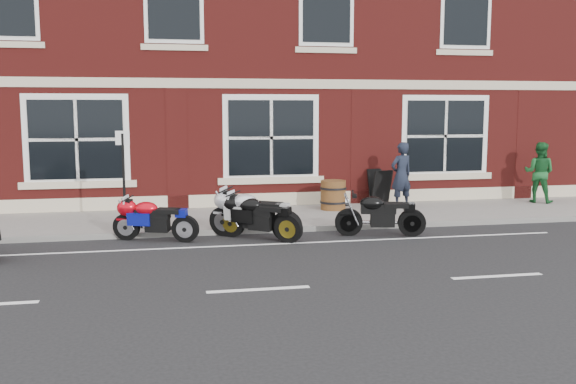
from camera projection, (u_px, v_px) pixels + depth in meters
name	position (u px, v px, depth m)	size (l,w,h in m)	color
ground	(236.00, 248.00, 12.77)	(80.00, 80.00, 0.00)	black
sidewalk	(222.00, 219.00, 15.68)	(30.00, 3.00, 0.12)	slate
kerb	(228.00, 231.00, 14.14)	(30.00, 0.16, 0.12)	slate
pub_building	(199.00, 14.00, 22.19)	(24.00, 12.00, 12.00)	maroon
moto_sport_red	(154.00, 218.00, 13.38)	(1.78, 0.79, 0.84)	black
moto_sport_black	(258.00, 215.00, 13.52)	(1.64, 1.33, 0.90)	black
moto_sport_silver	(253.00, 213.00, 13.64)	(1.85, 1.31, 0.96)	black
moto_naked_black	(378.00, 213.00, 13.90)	(1.93, 0.60, 0.88)	black
pedestrian_left	(401.00, 175.00, 16.97)	(0.64, 0.42, 1.75)	black
pedestrian_right	(539.00, 172.00, 17.96)	(0.82, 0.64, 1.70)	#175124
a_board_sign	(380.00, 187.00, 17.64)	(0.58, 0.39, 0.97)	black
barrel_planter	(333.00, 195.00, 16.77)	(0.69, 0.69, 0.76)	#482213
parking_sign	(124.00, 173.00, 13.97)	(0.30, 0.06, 2.16)	black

